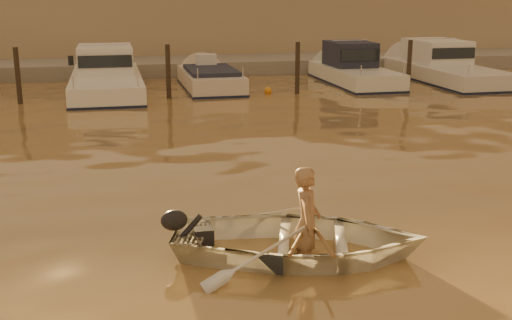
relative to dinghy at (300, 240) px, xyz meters
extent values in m
plane|color=brown|center=(-0.35, 1.45, -0.28)|extent=(160.00, 160.00, 0.00)
imported|color=silver|center=(0.00, 0.00, 0.00)|extent=(4.46, 3.74, 0.79)
imported|color=#986E4C|center=(0.10, -0.03, 0.28)|extent=(0.58, 0.72, 1.72)
cylinder|color=brown|center=(0.24, -0.07, 0.14)|extent=(0.25, 2.10, 0.13)
cylinder|color=brown|center=(0.05, -0.01, 0.14)|extent=(1.02, 1.89, 0.13)
cylinder|color=#2D2319|center=(-5.85, 15.25, 0.62)|extent=(0.18, 0.18, 2.20)
cylinder|color=#2D2319|center=(-0.55, 15.25, 0.62)|extent=(0.18, 0.18, 2.20)
cylinder|color=#2D2319|center=(4.45, 15.25, 0.62)|extent=(0.18, 0.18, 2.20)
cylinder|color=#2D2319|center=(9.15, 15.25, 0.62)|extent=(0.18, 0.18, 2.20)
sphere|color=white|center=(-2.92, 14.18, -0.18)|extent=(0.30, 0.30, 0.30)
sphere|color=orange|center=(3.38, 15.64, -0.18)|extent=(0.30, 0.30, 0.30)
sphere|color=white|center=(7.32, 14.95, -0.18)|extent=(0.30, 0.30, 0.30)
cube|color=gray|center=(-0.35, 22.95, -0.13)|extent=(52.00, 4.00, 1.00)
cube|color=#9E8466|center=(-0.35, 28.45, 2.12)|extent=(46.00, 7.00, 4.80)
camera|label=1|loc=(-2.68, -8.72, 3.67)|focal=45.00mm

